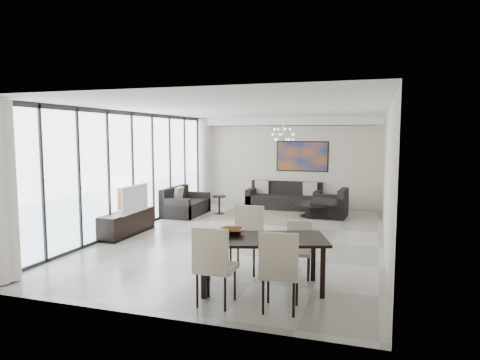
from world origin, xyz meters
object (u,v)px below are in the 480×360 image
at_px(sofa_main, 284,200).
at_px(tv_console, 127,223).
at_px(coffee_table, 314,209).
at_px(television, 131,199).
at_px(dining_table, 262,243).

height_order(sofa_main, tv_console, sofa_main).
height_order(coffee_table, sofa_main, sofa_main).
xyz_separation_m(coffee_table, television, (-3.72, -3.60, 0.65)).
height_order(coffee_table, television, television).
xyz_separation_m(coffee_table, sofa_main, (-1.10, 1.15, 0.07)).
distance_m(sofa_main, tv_console, 5.45).
xyz_separation_m(tv_console, dining_table, (3.94, -2.48, 0.44)).
distance_m(sofa_main, dining_table, 7.28).
height_order(television, dining_table, television).
bearing_deg(dining_table, coffee_table, 90.59).
distance_m(coffee_table, sofa_main, 1.59).
bearing_deg(coffee_table, tv_console, -137.58).
xyz_separation_m(coffee_table, dining_table, (0.06, -6.02, 0.49)).
xyz_separation_m(television, dining_table, (3.78, -2.42, -0.15)).
bearing_deg(television, dining_table, -124.24).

